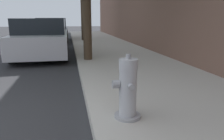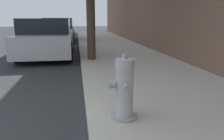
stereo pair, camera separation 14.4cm
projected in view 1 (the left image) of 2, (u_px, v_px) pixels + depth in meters
sidewalk_slab at (203, 119)px, 2.98m from camera, size 3.04×40.00×0.16m
fire_hydrant at (128, 90)px, 2.78m from camera, size 0.38×0.37×0.84m
parked_car_near at (43, 38)px, 8.35m from camera, size 1.88×4.49×1.42m
parked_car_mid at (53, 30)px, 13.56m from camera, size 1.82×4.38×1.45m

